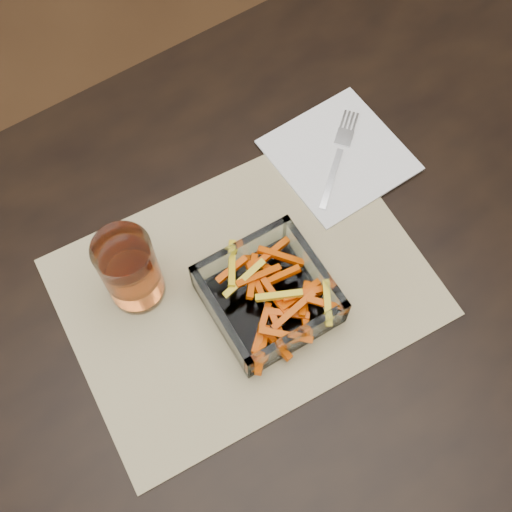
# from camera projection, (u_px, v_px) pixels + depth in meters

# --- Properties ---
(dining_table) EXTENTS (1.60, 0.90, 0.75)m
(dining_table) POSITION_uv_depth(u_px,v_px,m) (314.00, 309.00, 0.90)
(dining_table) COLOR black
(dining_table) RESTS_ON ground
(placemat) EXTENTS (0.48, 0.37, 0.00)m
(placemat) POSITION_uv_depth(u_px,v_px,m) (245.00, 287.00, 0.82)
(placemat) COLOR tan
(placemat) RESTS_ON dining_table
(glass_bowl) EXTENTS (0.15, 0.15, 0.06)m
(glass_bowl) POSITION_uv_depth(u_px,v_px,m) (268.00, 296.00, 0.79)
(glass_bowl) COLOR white
(glass_bowl) RESTS_ON placemat
(tumbler) EXTENTS (0.07, 0.07, 0.12)m
(tumbler) POSITION_uv_depth(u_px,v_px,m) (131.00, 272.00, 0.77)
(tumbler) COLOR white
(tumbler) RESTS_ON placemat
(napkin) EXTENTS (0.17, 0.17, 0.00)m
(napkin) POSITION_uv_depth(u_px,v_px,m) (339.00, 155.00, 0.90)
(napkin) COLOR white
(napkin) RESTS_ON placemat
(fork) EXTENTS (0.14, 0.12, 0.00)m
(fork) POSITION_uv_depth(u_px,v_px,m) (339.00, 155.00, 0.90)
(fork) COLOR silver
(fork) RESTS_ON napkin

